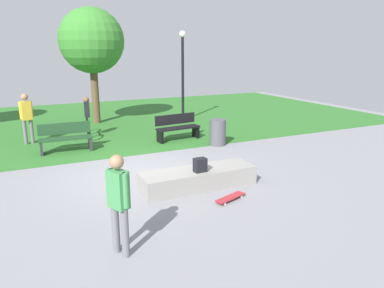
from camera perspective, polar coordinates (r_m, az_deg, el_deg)
name	(u,v)px	position (r m, az deg, el deg)	size (l,w,h in m)	color
ground_plane	(143,173)	(9.60, -7.70, -4.62)	(28.00, 28.00, 0.00)	gray
grass_lawn	(90,121)	(17.02, -15.83, 3.49)	(26.60, 12.30, 0.01)	#2D6B28
concrete_ledge	(198,178)	(8.52, 1.00, -5.44)	(2.75, 0.81, 0.44)	gray
backpack_on_ledge	(200,165)	(8.24, 1.29, -3.33)	(0.28, 0.20, 0.32)	black
skater_performing_trick	(119,198)	(5.68, -11.52, -8.37)	(0.32, 0.39, 1.65)	slate
skateboard_by_ledge	(230,197)	(7.91, 6.09, -8.39)	(0.82, 0.45, 0.08)	#A5262D
park_bench_center_lawn	(65,137)	(12.05, -19.37, 1.05)	(1.61, 0.52, 0.91)	#1E4223
park_bench_near_path	(177,127)	(12.91, -2.34, 2.76)	(1.64, 0.66, 0.91)	black
tree_tall_oak	(92,41)	(16.26, -15.58, 15.36)	(2.71, 2.71, 4.87)	brown
lamp_post	(183,67)	(16.27, -1.48, 12.10)	(0.28, 0.28, 3.94)	black
trash_bin	(218,132)	(12.23, 4.07, 1.87)	(0.55, 0.55, 0.89)	#4C4C51
pedestrian_with_backpack	(26,114)	(13.49, -24.73, 4.34)	(0.42, 0.40, 1.73)	slate
cyclist_on_bicycle	(88,120)	(13.87, -16.16, 3.66)	(0.27, 1.82, 1.52)	black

